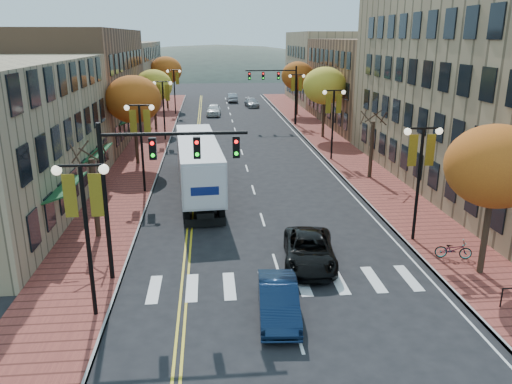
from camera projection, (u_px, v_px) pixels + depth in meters
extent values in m
plane|color=black|center=(289.00, 307.00, 19.81)|extent=(200.00, 200.00, 0.00)
cube|color=brown|center=(149.00, 143.00, 49.86)|extent=(4.00, 85.00, 0.15)
cube|color=brown|center=(326.00, 140.00, 51.48)|extent=(4.00, 85.00, 0.15)
cube|color=brown|center=(70.00, 86.00, 50.84)|extent=(12.00, 24.00, 11.00)
cube|color=#9E8966|center=(114.00, 75.00, 74.82)|extent=(12.00, 26.00, 9.50)
cube|color=brown|center=(387.00, 83.00, 59.90)|extent=(15.00, 24.00, 10.00)
cube|color=#9E8966|center=(341.00, 67.00, 80.65)|extent=(15.00, 20.00, 11.00)
cylinder|color=#382619|center=(95.00, 198.00, 25.93)|extent=(0.28, 0.28, 4.20)
cylinder|color=#382619|center=(136.00, 134.00, 41.03)|extent=(0.28, 0.28, 4.90)
ellipsoid|color=#C16216|center=(133.00, 99.00, 40.18)|extent=(4.48, 4.48, 3.81)
cylinder|color=#382619|center=(155.00, 109.00, 56.28)|extent=(0.28, 0.28, 4.55)
ellipsoid|color=yellow|center=(154.00, 86.00, 55.50)|extent=(4.16, 4.16, 3.54)
cylinder|color=#382619|center=(167.00, 91.00, 73.32)|extent=(0.28, 0.28, 5.04)
ellipsoid|color=#C16216|center=(166.00, 70.00, 72.44)|extent=(4.61, 4.61, 3.92)
cylinder|color=#382619|center=(487.00, 225.00, 21.80)|extent=(0.28, 0.28, 4.55)
ellipsoid|color=#C16216|center=(495.00, 166.00, 21.01)|extent=(4.16, 4.16, 3.54)
cylinder|color=#382619|center=(371.00, 150.00, 37.06)|extent=(0.28, 0.28, 4.20)
cylinder|color=#382619|center=(323.00, 113.00, 52.15)|extent=(0.28, 0.28, 4.90)
ellipsoid|color=yellow|center=(325.00, 86.00, 51.30)|extent=(4.48, 4.48, 3.81)
cylinder|color=#382619|center=(297.00, 97.00, 67.38)|extent=(0.28, 0.28, 4.76)
ellipsoid|color=#C16216|center=(298.00, 76.00, 66.55)|extent=(4.35, 4.35, 3.70)
cylinder|color=black|center=(88.00, 245.00, 18.24)|extent=(0.16, 0.16, 6.00)
cylinder|color=black|center=(80.00, 166.00, 17.34)|extent=(1.60, 0.10, 0.10)
sphere|color=#FFF2CC|center=(57.00, 170.00, 17.32)|extent=(0.36, 0.36, 0.36)
sphere|color=#FFF2CC|center=(104.00, 169.00, 17.46)|extent=(0.36, 0.36, 0.36)
cube|color=gold|center=(70.00, 196.00, 17.63)|extent=(0.45, 0.03, 1.60)
cube|color=gold|center=(96.00, 195.00, 17.71)|extent=(0.45, 0.03, 1.60)
cylinder|color=black|center=(142.00, 150.00, 33.44)|extent=(0.16, 0.16, 6.00)
cylinder|color=black|center=(139.00, 105.00, 32.55)|extent=(1.60, 0.10, 0.10)
sphere|color=#FFF2CC|center=(127.00, 108.00, 32.52)|extent=(0.36, 0.36, 0.36)
sphere|color=#FFF2CC|center=(152.00, 107.00, 32.66)|extent=(0.36, 0.36, 0.36)
cube|color=gold|center=(133.00, 122.00, 32.84)|extent=(0.45, 0.03, 1.60)
cube|color=gold|center=(147.00, 122.00, 32.92)|extent=(0.45, 0.03, 1.60)
cylinder|color=black|center=(164.00, 112.00, 50.55)|extent=(0.16, 0.16, 6.00)
cylinder|color=black|center=(162.00, 82.00, 49.65)|extent=(1.60, 0.10, 0.10)
sphere|color=#FFF2CC|center=(154.00, 83.00, 49.62)|extent=(0.36, 0.36, 0.36)
sphere|color=#FFF2CC|center=(170.00, 83.00, 49.77)|extent=(0.36, 0.36, 0.36)
cube|color=gold|center=(158.00, 93.00, 49.94)|extent=(0.45, 0.03, 1.60)
cube|color=gold|center=(167.00, 93.00, 50.02)|extent=(0.45, 0.03, 1.60)
cylinder|color=black|center=(175.00, 93.00, 67.65)|extent=(0.16, 0.16, 6.00)
cylinder|color=black|center=(174.00, 70.00, 66.76)|extent=(1.60, 0.10, 0.10)
sphere|color=#FFF2CC|center=(168.00, 71.00, 66.73)|extent=(0.36, 0.36, 0.36)
sphere|color=#FFF2CC|center=(180.00, 71.00, 66.87)|extent=(0.36, 0.36, 0.36)
cube|color=gold|center=(171.00, 78.00, 67.04)|extent=(0.45, 0.03, 1.60)
cube|color=gold|center=(177.00, 78.00, 67.13)|extent=(0.45, 0.03, 1.60)
cylinder|color=black|center=(418.00, 187.00, 25.29)|extent=(0.16, 0.16, 6.00)
cylinder|color=black|center=(424.00, 128.00, 24.40)|extent=(1.60, 0.10, 0.10)
sphere|color=#FFF2CC|center=(408.00, 132.00, 24.37)|extent=(0.36, 0.36, 0.36)
sphere|color=#FFF2CC|center=(439.00, 131.00, 24.52)|extent=(0.36, 0.36, 0.36)
cube|color=gold|center=(413.00, 150.00, 24.69)|extent=(0.45, 0.03, 1.60)
cube|color=gold|center=(430.00, 150.00, 24.77)|extent=(0.45, 0.03, 1.60)
cylinder|color=black|center=(333.00, 126.00, 42.40)|extent=(0.16, 0.16, 6.00)
cylinder|color=black|center=(334.00, 90.00, 41.50)|extent=(1.60, 0.10, 0.10)
sphere|color=#FFF2CC|center=(325.00, 92.00, 41.48)|extent=(0.36, 0.36, 0.36)
sphere|color=#FFF2CC|center=(344.00, 92.00, 41.62)|extent=(0.36, 0.36, 0.36)
cube|color=gold|center=(328.00, 104.00, 41.79)|extent=(0.45, 0.03, 1.60)
cube|color=gold|center=(339.00, 104.00, 41.87)|extent=(0.45, 0.03, 1.60)
cylinder|color=black|center=(296.00, 100.00, 59.50)|extent=(0.16, 0.16, 6.00)
cylinder|color=black|center=(297.00, 75.00, 58.61)|extent=(1.60, 0.10, 0.10)
sphere|color=#FFF2CC|center=(290.00, 76.00, 58.58)|extent=(0.36, 0.36, 0.36)
sphere|color=#FFF2CC|center=(304.00, 76.00, 58.72)|extent=(0.36, 0.36, 0.36)
cube|color=gold|center=(293.00, 84.00, 58.89)|extent=(0.45, 0.03, 1.60)
cube|color=gold|center=(300.00, 84.00, 58.98)|extent=(0.45, 0.03, 1.60)
cylinder|color=black|center=(106.00, 206.00, 20.95)|extent=(0.20, 0.20, 7.00)
cylinder|color=black|center=(174.00, 134.00, 20.33)|extent=(6.00, 0.14, 0.14)
cube|color=black|center=(153.00, 149.00, 20.42)|extent=(0.30, 0.25, 0.90)
sphere|color=#FF0C0C|center=(152.00, 143.00, 20.22)|extent=(0.16, 0.16, 0.16)
cube|color=black|center=(197.00, 148.00, 20.59)|extent=(0.30, 0.25, 0.90)
sphere|color=#FF0C0C|center=(197.00, 143.00, 20.38)|extent=(0.16, 0.16, 0.16)
cube|color=black|center=(236.00, 147.00, 20.73)|extent=(0.30, 0.25, 0.90)
sphere|color=#FF0C0C|center=(236.00, 142.00, 20.52)|extent=(0.16, 0.16, 0.16)
cylinder|color=black|center=(296.00, 96.00, 59.34)|extent=(0.20, 0.20, 7.00)
cylinder|color=black|center=(271.00, 70.00, 58.18)|extent=(6.00, 0.14, 0.14)
cube|color=black|center=(278.00, 76.00, 58.44)|extent=(0.30, 0.25, 0.90)
sphere|color=#FF0C0C|center=(279.00, 74.00, 58.23)|extent=(0.16, 0.16, 0.16)
cube|color=black|center=(263.00, 76.00, 58.28)|extent=(0.30, 0.25, 0.90)
sphere|color=#FF0C0C|center=(263.00, 74.00, 58.07)|extent=(0.16, 0.16, 0.16)
cube|color=black|center=(249.00, 76.00, 58.13)|extent=(0.30, 0.25, 0.90)
sphere|color=#FF0C0C|center=(249.00, 74.00, 57.92)|extent=(0.16, 0.16, 0.16)
cube|color=black|center=(199.00, 185.00, 33.32)|extent=(1.87, 12.48, 0.34)
cube|color=silver|center=(198.00, 160.00, 32.82)|extent=(3.40, 12.60, 2.68)
cube|color=black|center=(193.00, 149.00, 40.30)|extent=(2.60, 3.04, 2.39)
cylinder|color=black|center=(187.00, 216.00, 28.58)|extent=(0.40, 0.98, 0.96)
cylinder|color=black|center=(222.00, 214.00, 28.90)|extent=(0.40, 0.98, 0.96)
cylinder|color=black|center=(186.00, 209.00, 29.66)|extent=(0.40, 0.98, 0.96)
cylinder|color=black|center=(220.00, 207.00, 29.98)|extent=(0.40, 0.98, 0.96)
cylinder|color=black|center=(181.00, 166.00, 39.39)|extent=(0.40, 0.98, 0.96)
cylinder|color=black|center=(207.00, 165.00, 39.71)|extent=(0.40, 0.98, 0.96)
cylinder|color=black|center=(181.00, 160.00, 41.37)|extent=(0.40, 0.98, 0.96)
cylinder|color=black|center=(205.00, 159.00, 41.69)|extent=(0.40, 0.98, 0.96)
imported|color=#0D1D37|center=(278.00, 300.00, 18.97)|extent=(1.77, 4.32, 1.39)
imported|color=black|center=(309.00, 250.00, 23.39)|extent=(2.99, 5.33, 1.41)
imported|color=white|center=(214.00, 110.00, 67.76)|extent=(2.10, 4.66, 1.55)
imported|color=#9C9DA3|center=(252.00, 103.00, 76.04)|extent=(2.18, 4.55, 1.28)
imported|color=#A7A7AE|center=(232.00, 97.00, 81.87)|extent=(1.71, 4.43, 1.44)
imported|color=gray|center=(453.00, 249.00, 23.75)|extent=(1.80, 1.00, 0.90)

